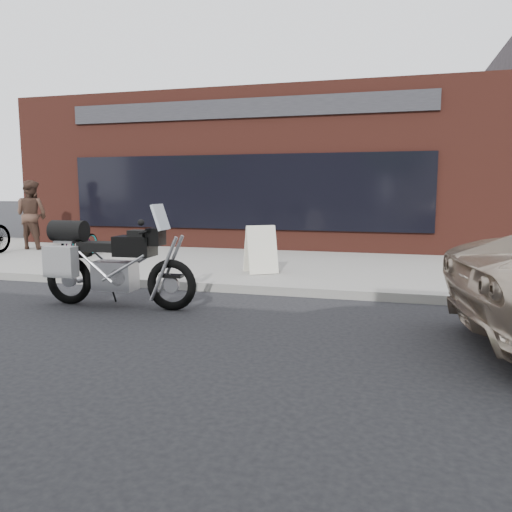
{
  "coord_description": "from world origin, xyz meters",
  "views": [
    {
      "loc": [
        1.99,
        -4.01,
        1.77
      ],
      "look_at": [
        0.16,
        2.64,
        0.85
      ],
      "focal_mm": 35.0,
      "sensor_mm": 36.0,
      "label": 1
    }
  ],
  "objects": [
    {
      "name": "motorcycle",
      "position": [
        -2.14,
        2.57,
        0.68
      ],
      "size": [
        2.48,
        0.84,
        1.57
      ],
      "rotation": [
        0.0,
        0.0,
        0.02
      ],
      "color": "black",
      "rests_on": "ground"
    },
    {
      "name": "cafe_table",
      "position": [
        -5.74,
        6.8,
        0.53
      ],
      "size": [
        0.72,
        0.72,
        0.41
      ],
      "color": "black",
      "rests_on": "near_sidewalk"
    },
    {
      "name": "storefront",
      "position": [
        -2.0,
        13.98,
        2.25
      ],
      "size": [
        14.0,
        10.07,
        4.5
      ],
      "color": "#51221A",
      "rests_on": "ground"
    },
    {
      "name": "bicycle_front",
      "position": [
        -5.22,
        6.35,
        0.56
      ],
      "size": [
        0.64,
        1.59,
        0.82
      ],
      "primitive_type": "imported",
      "rotation": [
        0.0,
        0.0,
        0.06
      ],
      "color": "gray",
      "rests_on": "near_sidewalk"
    },
    {
      "name": "sandwich_sign",
      "position": [
        -0.48,
        5.35,
        0.61
      ],
      "size": [
        0.77,
        0.76,
        0.93
      ],
      "rotation": [
        0.0,
        0.0,
        0.56
      ],
      "color": "white",
      "rests_on": "near_sidewalk"
    },
    {
      "name": "near_sidewalk",
      "position": [
        0.0,
        7.0,
        0.07
      ],
      "size": [
        44.0,
        6.0,
        0.15
      ],
      "primitive_type": "cube",
      "color": "gray",
      "rests_on": "ground"
    },
    {
      "name": "cafe_patron_left",
      "position": [
        -7.53,
        7.51,
        1.09
      ],
      "size": [
        0.92,
        0.72,
        1.87
      ],
      "primitive_type": "imported",
      "rotation": [
        0.0,
        0.0,
        3.13
      ],
      "color": "#493126",
      "rests_on": "near_sidewalk"
    },
    {
      "name": "ground",
      "position": [
        0.0,
        0.0,
        0.0
      ],
      "size": [
        120.0,
        120.0,
        0.0
      ],
      "primitive_type": "plane",
      "color": "black",
      "rests_on": "ground"
    }
  ]
}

